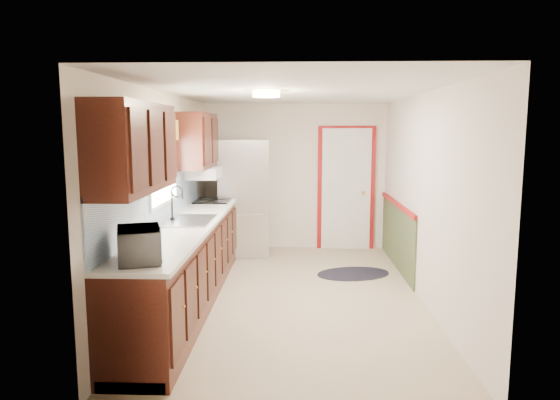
{
  "coord_description": "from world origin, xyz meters",
  "views": [
    {
      "loc": [
        0.05,
        -5.76,
        1.97
      ],
      "look_at": [
        -0.16,
        0.08,
        1.15
      ],
      "focal_mm": 32.0,
      "sensor_mm": 36.0,
      "label": 1
    }
  ],
  "objects": [
    {
      "name": "room_shell",
      "position": [
        0.0,
        0.0,
        1.2
      ],
      "size": [
        3.2,
        5.2,
        2.52
      ],
      "color": "tan",
      "rests_on": "ground"
    },
    {
      "name": "rug",
      "position": [
        0.82,
        0.94,
        0.01
      ],
      "size": [
        1.16,
        0.9,
        0.01
      ],
      "primitive_type": "ellipsoid",
      "rotation": [
        0.0,
        0.0,
        0.27
      ],
      "color": "black",
      "rests_on": "ground"
    },
    {
      "name": "microwave",
      "position": [
        -1.2,
        -1.95,
        1.1
      ],
      "size": [
        0.41,
        0.54,
        0.33
      ],
      "primitive_type": "imported",
      "rotation": [
        0.0,
        0.0,
        1.91
      ],
      "color": "white",
      "rests_on": "kitchen_run"
    },
    {
      "name": "cooktop",
      "position": [
        -1.19,
        1.4,
        0.95
      ],
      "size": [
        0.49,
        0.59,
        0.02
      ],
      "primitive_type": "cube",
      "color": "black",
      "rests_on": "kitchen_run"
    },
    {
      "name": "back_wall_trim",
      "position": [
        0.99,
        2.21,
        0.89
      ],
      "size": [
        1.12,
        2.3,
        2.08
      ],
      "color": "maroon",
      "rests_on": "ground"
    },
    {
      "name": "kitchen_run",
      "position": [
        -1.24,
        -0.29,
        0.81
      ],
      "size": [
        0.63,
        4.0,
        2.2
      ],
      "color": "#34120C",
      "rests_on": "ground"
    },
    {
      "name": "refrigerator",
      "position": [
        -0.81,
        2.05,
        0.91
      ],
      "size": [
        0.84,
        0.81,
        1.82
      ],
      "rotation": [
        0.0,
        0.0,
        0.13
      ],
      "color": "#B7B7BC",
      "rests_on": "ground"
    },
    {
      "name": "ceiling_fixture",
      "position": [
        -0.3,
        -0.2,
        2.36
      ],
      "size": [
        0.3,
        0.3,
        0.06
      ],
      "primitive_type": "cylinder",
      "color": "#FFD88C",
      "rests_on": "room_shell"
    }
  ]
}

